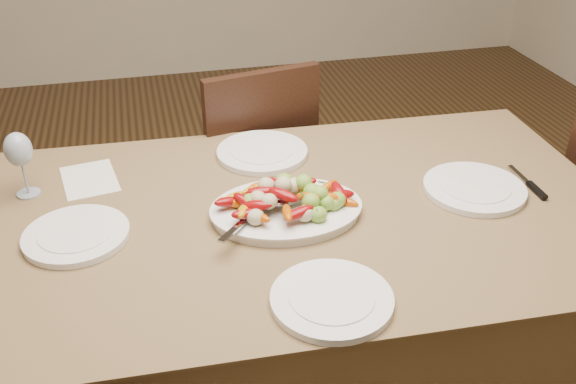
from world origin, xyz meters
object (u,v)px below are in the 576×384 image
at_px(chair_far, 245,171).
at_px(wine_glass, 21,163).
at_px(plate_right, 474,189).
at_px(serving_platter, 286,211).
at_px(dining_table, 288,316).
at_px(plate_left, 76,235).
at_px(plate_near, 332,300).
at_px(plate_far, 262,152).

xyz_separation_m(chair_far, wine_glass, (-0.71, -0.49, 0.39)).
relative_size(plate_right, wine_glass, 1.41).
distance_m(serving_platter, plate_right, 0.55).
bearing_deg(dining_table, plate_right, -2.39).
xyz_separation_m(plate_left, plate_right, (1.10, -0.03, 0.00)).
bearing_deg(plate_near, chair_far, 89.79).
height_order(plate_far, wine_glass, wine_glass).
relative_size(chair_far, plate_far, 3.31).
xyz_separation_m(dining_table, plate_right, (0.54, -0.02, 0.39)).
relative_size(chair_far, plate_near, 3.44).
relative_size(plate_right, plate_near, 1.05).
distance_m(chair_far, serving_platter, 0.82).
distance_m(serving_platter, plate_near, 0.37).
height_order(dining_table, plate_far, plate_far).
relative_size(plate_far, wine_glass, 1.40).
bearing_deg(plate_left, chair_far, 52.92).
bearing_deg(dining_table, plate_left, 179.54).
height_order(dining_table, chair_far, chair_far).
height_order(chair_far, serving_platter, chair_far).
bearing_deg(dining_table, plate_far, 90.21).
bearing_deg(plate_near, plate_left, 145.04).
bearing_deg(plate_near, dining_table, 90.83).
bearing_deg(plate_far, dining_table, -89.79).
bearing_deg(plate_right, serving_platter, 179.44).
bearing_deg(wine_glass, plate_left, -61.31).
bearing_deg(plate_right, plate_far, 146.32).
distance_m(plate_far, wine_glass, 0.71).
distance_m(dining_table, wine_glass, 0.89).
xyz_separation_m(dining_table, chair_far, (0.01, 0.75, 0.10)).
bearing_deg(plate_near, plate_far, 90.54).
bearing_deg(chair_far, plate_near, 78.32).
distance_m(chair_far, plate_near, 1.18).
relative_size(plate_left, plate_right, 0.93).
xyz_separation_m(plate_left, plate_far, (0.55, 0.34, 0.00)).
relative_size(chair_far, plate_right, 3.28).
xyz_separation_m(chair_far, plate_left, (-0.57, -0.75, 0.29)).
height_order(plate_left, plate_near, same).
bearing_deg(plate_right, dining_table, 177.61).
xyz_separation_m(plate_left, wine_glass, (-0.14, 0.26, 0.09)).
relative_size(dining_table, plate_right, 6.35).
bearing_deg(plate_right, plate_near, -145.86).
bearing_deg(dining_table, wine_glass, 159.40).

